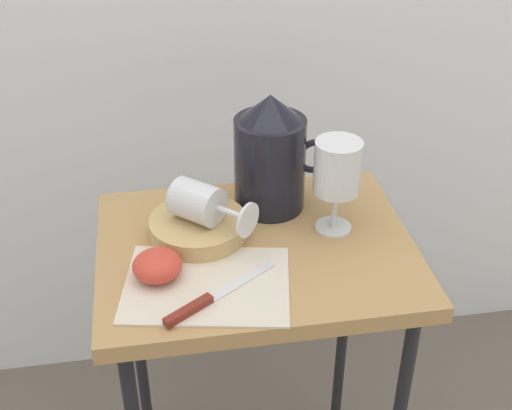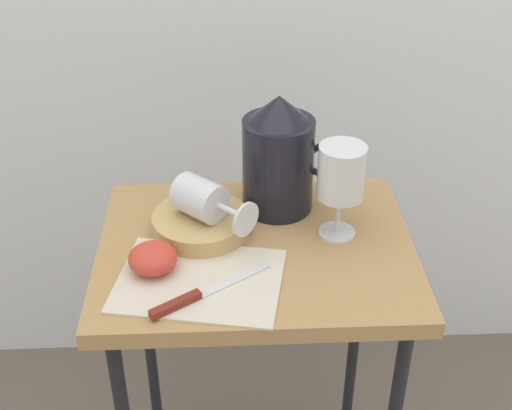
{
  "view_description": "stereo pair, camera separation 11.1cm",
  "coord_description": "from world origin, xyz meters",
  "px_view_note": "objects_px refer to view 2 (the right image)",
  "views": [
    {
      "loc": [
        -0.15,
        -0.92,
        1.42
      ],
      "look_at": [
        0.0,
        0.0,
        0.82
      ],
      "focal_mm": 47.78,
      "sensor_mm": 36.0,
      "label": 1
    },
    {
      "loc": [
        -0.04,
        -0.93,
        1.42
      ],
      "look_at": [
        0.0,
        0.0,
        0.82
      ],
      "focal_mm": 47.78,
      "sensor_mm": 36.0,
      "label": 2
    }
  ],
  "objects_px": {
    "wine_glass_tipped_near": "(202,199)",
    "table": "(256,284)",
    "wine_glass_upright": "(341,177)",
    "knife": "(194,297)",
    "basket_tray": "(201,224)",
    "pitcher": "(279,163)",
    "apple_half_left": "(153,258)"
  },
  "relations": [
    {
      "from": "knife",
      "to": "pitcher",
      "type": "bearing_deg",
      "value": 60.75
    },
    {
      "from": "table",
      "to": "wine_glass_upright",
      "type": "bearing_deg",
      "value": 10.55
    },
    {
      "from": "wine_glass_tipped_near",
      "to": "basket_tray",
      "type": "bearing_deg",
      "value": 146.01
    },
    {
      "from": "pitcher",
      "to": "wine_glass_upright",
      "type": "distance_m",
      "value": 0.14
    },
    {
      "from": "basket_tray",
      "to": "apple_half_left",
      "type": "bearing_deg",
      "value": -124.89
    },
    {
      "from": "table",
      "to": "pitcher",
      "type": "xyz_separation_m",
      "value": [
        0.05,
        0.12,
        0.18
      ]
    },
    {
      "from": "wine_glass_tipped_near",
      "to": "table",
      "type": "bearing_deg",
      "value": -23.49
    },
    {
      "from": "basket_tray",
      "to": "wine_glass_upright",
      "type": "distance_m",
      "value": 0.25
    },
    {
      "from": "table",
      "to": "knife",
      "type": "distance_m",
      "value": 0.2
    },
    {
      "from": "basket_tray",
      "to": "pitcher",
      "type": "distance_m",
      "value": 0.17
    },
    {
      "from": "table",
      "to": "pitcher",
      "type": "distance_m",
      "value": 0.22
    },
    {
      "from": "basket_tray",
      "to": "apple_half_left",
      "type": "height_order",
      "value": "apple_half_left"
    },
    {
      "from": "pitcher",
      "to": "apple_half_left",
      "type": "height_order",
      "value": "pitcher"
    },
    {
      "from": "table",
      "to": "wine_glass_tipped_near",
      "type": "distance_m",
      "value": 0.18
    },
    {
      "from": "apple_half_left",
      "to": "basket_tray",
      "type": "bearing_deg",
      "value": 55.11
    },
    {
      "from": "pitcher",
      "to": "knife",
      "type": "distance_m",
      "value": 0.31
    },
    {
      "from": "apple_half_left",
      "to": "wine_glass_upright",
      "type": "bearing_deg",
      "value": 16.33
    },
    {
      "from": "basket_tray",
      "to": "wine_glass_upright",
      "type": "height_order",
      "value": "wine_glass_upright"
    },
    {
      "from": "basket_tray",
      "to": "wine_glass_tipped_near",
      "type": "distance_m",
      "value": 0.05
    },
    {
      "from": "wine_glass_upright",
      "to": "wine_glass_tipped_near",
      "type": "relative_size",
      "value": 1.13
    },
    {
      "from": "pitcher",
      "to": "wine_glass_tipped_near",
      "type": "xyz_separation_m",
      "value": [
        -0.13,
        -0.08,
        -0.02
      ]
    },
    {
      "from": "wine_glass_tipped_near",
      "to": "knife",
      "type": "bearing_deg",
      "value": -93.53
    },
    {
      "from": "basket_tray",
      "to": "knife",
      "type": "distance_m",
      "value": 0.18
    },
    {
      "from": "pitcher",
      "to": "wine_glass_tipped_near",
      "type": "height_order",
      "value": "pitcher"
    },
    {
      "from": "wine_glass_tipped_near",
      "to": "knife",
      "type": "height_order",
      "value": "wine_glass_tipped_near"
    },
    {
      "from": "basket_tray",
      "to": "table",
      "type": "bearing_deg",
      "value": -24.04
    },
    {
      "from": "basket_tray",
      "to": "pitcher",
      "type": "bearing_deg",
      "value": 29.17
    },
    {
      "from": "wine_glass_tipped_near",
      "to": "apple_half_left",
      "type": "height_order",
      "value": "wine_glass_tipped_near"
    },
    {
      "from": "table",
      "to": "basket_tray",
      "type": "distance_m",
      "value": 0.15
    },
    {
      "from": "basket_tray",
      "to": "knife",
      "type": "bearing_deg",
      "value": -92.07
    },
    {
      "from": "wine_glass_upright",
      "to": "apple_half_left",
      "type": "distance_m",
      "value": 0.33
    },
    {
      "from": "wine_glass_upright",
      "to": "knife",
      "type": "xyz_separation_m",
      "value": [
        -0.24,
        -0.17,
        -0.11
      ]
    }
  ]
}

